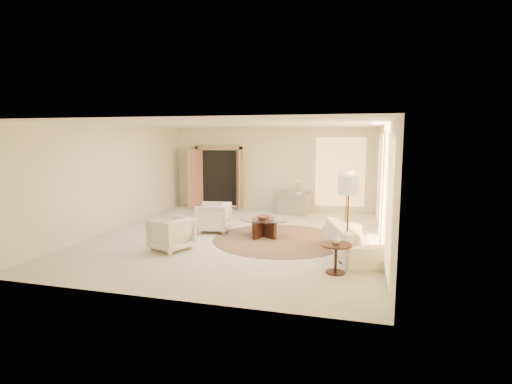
% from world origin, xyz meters
% --- Properties ---
extents(room, '(7.04, 8.04, 2.83)m').
position_xyz_m(room, '(0.00, 0.00, 1.40)').
color(room, beige).
rests_on(room, ground).
extents(windows_right, '(0.10, 6.40, 2.40)m').
position_xyz_m(windows_right, '(3.45, 0.10, 1.35)').
color(windows_right, '#FFBF66').
rests_on(windows_right, room).
extents(window_back_corner, '(1.70, 0.10, 2.40)m').
position_xyz_m(window_back_corner, '(2.30, 3.95, 1.35)').
color(window_back_corner, '#FFBF66').
rests_on(window_back_corner, room).
extents(curtains_right, '(0.06, 5.20, 2.60)m').
position_xyz_m(curtains_right, '(3.40, 1.00, 1.30)').
color(curtains_right, beige).
rests_on(curtains_right, room).
extents(french_doors, '(1.95, 0.66, 2.16)m').
position_xyz_m(french_doors, '(-1.90, 3.82, 1.07)').
color(french_doors, tan).
rests_on(french_doors, room).
extents(area_rug, '(4.22, 4.22, 0.01)m').
position_xyz_m(area_rug, '(1.10, -0.00, 0.01)').
color(area_rug, '#442C23').
rests_on(area_rug, room).
extents(sofa, '(1.52, 2.41, 0.66)m').
position_xyz_m(sofa, '(2.90, -0.83, 0.33)').
color(sofa, white).
rests_on(sofa, room).
extents(armchair_left, '(0.87, 0.91, 0.84)m').
position_xyz_m(armchair_left, '(-0.77, 0.38, 0.42)').
color(armchair_left, white).
rests_on(armchair_left, room).
extents(armchair_right, '(0.99, 1.01, 0.81)m').
position_xyz_m(armchair_right, '(-1.05, -1.49, 0.40)').
color(armchair_right, white).
rests_on(armchair_right, room).
extents(accent_chair, '(1.14, 0.81, 0.93)m').
position_xyz_m(accent_chair, '(0.88, 3.40, 0.46)').
color(accent_chair, gray).
rests_on(accent_chair, room).
extents(coffee_table, '(1.51, 1.51, 0.44)m').
position_xyz_m(coffee_table, '(0.66, 0.19, 0.28)').
color(coffee_table, black).
rests_on(coffee_table, room).
extents(end_table, '(0.59, 0.59, 0.55)m').
position_xyz_m(end_table, '(2.60, -2.09, 0.38)').
color(end_table, black).
rests_on(end_table, room).
extents(side_table, '(0.46, 0.46, 0.53)m').
position_xyz_m(side_table, '(1.02, 3.40, 0.32)').
color(side_table, black).
rests_on(side_table, room).
extents(floor_lamp_near, '(0.40, 0.40, 1.65)m').
position_xyz_m(floor_lamp_near, '(2.63, 1.18, 1.40)').
color(floor_lamp_near, black).
rests_on(floor_lamp_near, room).
extents(floor_lamp_far, '(0.43, 0.43, 1.75)m').
position_xyz_m(floor_lamp_far, '(2.77, -1.44, 1.49)').
color(floor_lamp_far, black).
rests_on(floor_lamp_far, room).
extents(bowl, '(0.47, 0.47, 0.09)m').
position_xyz_m(bowl, '(0.66, 0.19, 0.49)').
color(bowl, brown).
rests_on(bowl, coffee_table).
extents(end_vase, '(0.18, 0.18, 0.17)m').
position_xyz_m(end_vase, '(2.60, -2.09, 0.64)').
color(end_vase, silver).
rests_on(end_vase, end_table).
extents(side_vase, '(0.26, 0.26, 0.25)m').
position_xyz_m(side_vase, '(1.02, 3.40, 0.66)').
color(side_vase, silver).
rests_on(side_vase, side_table).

